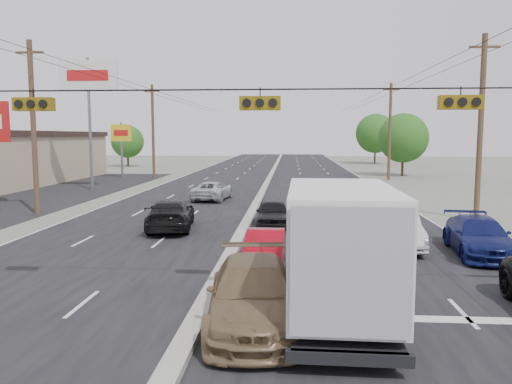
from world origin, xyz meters
TOP-DOWN VIEW (x-y plane):
  - ground at (0.00, 0.00)m, footprint 200.00×200.00m
  - road_surface at (0.00, 30.00)m, footprint 20.00×160.00m
  - center_median at (0.00, 30.00)m, footprint 0.50×160.00m
  - parking_lot at (-17.00, 25.00)m, footprint 10.00×42.00m
  - utility_pole_left_b at (-12.50, 15.00)m, footprint 1.60×0.30m
  - utility_pole_left_c at (-12.50, 40.00)m, footprint 1.60×0.30m
  - utility_pole_right_b at (12.50, 15.00)m, footprint 1.60×0.30m
  - utility_pole_right_c at (12.50, 40.00)m, footprint 1.60×0.30m
  - traffic_signals at (1.40, 0.00)m, footprint 25.00×0.30m
  - pole_sign_billboard at (-14.50, 28.00)m, footprint 5.00×0.25m
  - pole_sign_far at (-16.00, 40.00)m, footprint 2.20×0.25m
  - tree_left_far at (-22.00, 60.00)m, footprint 4.80×4.80m
  - tree_right_mid at (15.00, 45.00)m, footprint 5.60×5.60m
  - tree_right_far at (16.00, 70.00)m, footprint 6.40×6.40m
  - box_truck at (3.50, -0.58)m, footprint 2.51×6.81m
  - tan_sedan at (1.40, -1.13)m, footprint 2.55×5.46m
  - red_sedan at (1.40, 4.33)m, footprint 1.44×3.88m
  - queue_car_a at (1.40, 12.00)m, footprint 1.86×4.23m
  - queue_car_b at (6.70, 7.84)m, footprint 1.78×4.69m
  - queue_car_d at (9.60, 6.66)m, footprint 2.48×5.13m
  - oncoming_near at (-3.60, 11.03)m, footprint 2.79×5.42m
  - oncoming_far at (-3.33, 22.44)m, footprint 2.64×4.96m

SIDE VIEW (x-z plane):
  - ground at x=0.00m, z-range 0.00..0.00m
  - road_surface at x=0.00m, z-range -0.01..0.01m
  - parking_lot at x=-17.00m, z-range -0.01..0.01m
  - center_median at x=0.00m, z-range 0.00..0.20m
  - red_sedan at x=1.40m, z-range 0.00..1.27m
  - oncoming_far at x=-3.33m, z-range 0.00..1.33m
  - queue_car_a at x=1.40m, z-range 0.00..1.42m
  - queue_car_d at x=9.60m, z-range 0.00..1.44m
  - oncoming_near at x=-3.60m, z-range 0.00..1.50m
  - queue_car_b at x=6.70m, z-range 0.00..1.53m
  - tan_sedan at x=1.40m, z-range 0.00..1.54m
  - box_truck at x=3.50m, z-range 0.04..3.47m
  - tree_left_far at x=-22.00m, z-range 0.66..6.78m
  - tree_right_mid at x=15.00m, z-range 0.77..7.91m
  - pole_sign_far at x=-16.00m, z-range 1.41..7.41m
  - tree_right_far at x=16.00m, z-range 0.88..9.04m
  - utility_pole_left_b at x=-12.50m, z-range 0.11..10.11m
  - utility_pole_left_c at x=-12.50m, z-range 0.11..10.11m
  - utility_pole_right_b at x=12.50m, z-range 0.11..10.11m
  - utility_pole_right_c at x=12.50m, z-range 0.11..10.11m
  - traffic_signals at x=1.40m, z-range 5.22..5.77m
  - pole_sign_billboard at x=-14.50m, z-range 3.37..14.37m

